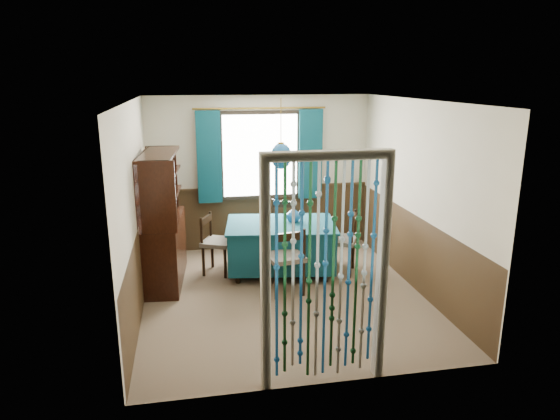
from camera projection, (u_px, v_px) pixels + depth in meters
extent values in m
plane|color=brown|center=(283.00, 295.00, 6.56)|extent=(4.00, 4.00, 0.00)
plane|color=silver|center=(284.00, 101.00, 5.92)|extent=(4.00, 4.00, 0.00)
plane|color=beige|center=(260.00, 173.00, 8.14)|extent=(3.60, 0.00, 3.60)
plane|color=beige|center=(327.00, 258.00, 4.34)|extent=(3.60, 0.00, 3.60)
plane|color=beige|center=(135.00, 209.00, 5.92)|extent=(0.00, 4.00, 4.00)
plane|color=beige|center=(417.00, 196.00, 6.56)|extent=(0.00, 4.00, 4.00)
plane|color=#382715|center=(261.00, 218.00, 8.32)|extent=(3.60, 0.00, 3.60)
plane|color=#382715|center=(325.00, 334.00, 4.55)|extent=(3.60, 0.00, 3.60)
plane|color=#382715|center=(141.00, 268.00, 6.12)|extent=(0.00, 4.00, 4.00)
plane|color=#382715|center=(412.00, 250.00, 6.76)|extent=(0.00, 4.00, 4.00)
cube|color=black|center=(260.00, 155.00, 8.01)|extent=(1.32, 0.12, 1.42)
cube|color=#0E3C48|center=(281.00, 245.00, 7.22)|extent=(1.61, 1.21, 0.59)
cube|color=#0E3C48|center=(281.00, 224.00, 7.14)|extent=(1.68, 1.28, 0.03)
cylinder|color=black|center=(238.00, 278.00, 6.92)|extent=(0.07, 0.07, 0.14)
cylinder|color=black|center=(326.00, 277.00, 6.98)|extent=(0.07, 0.07, 0.14)
cylinder|color=black|center=(240.00, 259.00, 7.65)|extent=(0.07, 0.07, 0.14)
cylinder|color=black|center=(319.00, 258.00, 7.70)|extent=(0.07, 0.07, 0.14)
cylinder|color=black|center=(276.00, 283.00, 6.36)|extent=(0.05, 0.05, 0.46)
cylinder|color=black|center=(303.00, 279.00, 6.48)|extent=(0.05, 0.05, 0.46)
cylinder|color=black|center=(268.00, 273.00, 6.69)|extent=(0.05, 0.05, 0.46)
cylinder|color=black|center=(294.00, 269.00, 6.80)|extent=(0.05, 0.05, 0.46)
cube|color=#5B5549|center=(285.00, 257.00, 6.52)|extent=(0.51, 0.49, 0.06)
cube|color=black|center=(290.00, 236.00, 6.26)|extent=(0.40, 0.10, 0.10)
cylinder|color=black|center=(276.00, 249.00, 6.24)|extent=(0.04, 0.04, 0.45)
cylinder|color=black|center=(304.00, 246.00, 6.35)|extent=(0.04, 0.04, 0.45)
cylinder|color=black|center=(295.00, 239.00, 8.08)|extent=(0.04, 0.04, 0.45)
cylinder|color=black|center=(273.00, 239.00, 8.12)|extent=(0.04, 0.04, 0.45)
cylinder|color=black|center=(293.00, 246.00, 7.76)|extent=(0.04, 0.04, 0.45)
cylinder|color=black|center=(270.00, 245.00, 7.80)|extent=(0.04, 0.04, 0.45)
cube|color=#5B5549|center=(282.00, 227.00, 7.87)|extent=(0.54, 0.53, 0.06)
cube|color=black|center=(284.00, 204.00, 7.96)|extent=(0.37, 0.15, 0.10)
cylinder|color=black|center=(295.00, 213.00, 7.98)|extent=(0.04, 0.04, 0.44)
cylinder|color=black|center=(273.00, 212.00, 8.02)|extent=(0.04, 0.04, 0.44)
cylinder|color=black|center=(212.00, 253.00, 7.46)|extent=(0.04, 0.04, 0.44)
cylinder|color=black|center=(203.00, 261.00, 7.13)|extent=(0.04, 0.04, 0.44)
cylinder|color=black|center=(233.00, 255.00, 7.38)|extent=(0.04, 0.04, 0.44)
cylinder|color=black|center=(225.00, 263.00, 7.05)|extent=(0.04, 0.04, 0.44)
cube|color=#5B5549|center=(218.00, 242.00, 7.19)|extent=(0.55, 0.56, 0.06)
cube|color=black|center=(206.00, 220.00, 7.15)|extent=(0.19, 0.35, 0.10)
cylinder|color=black|center=(211.00, 226.00, 7.34)|extent=(0.04, 0.04, 0.43)
cylinder|color=black|center=(202.00, 232.00, 7.02)|extent=(0.04, 0.04, 0.43)
cylinder|color=black|center=(350.00, 262.00, 7.06)|extent=(0.05, 0.05, 0.46)
cylinder|color=black|center=(353.00, 254.00, 7.41)|extent=(0.05, 0.05, 0.46)
cylinder|color=black|center=(326.00, 260.00, 7.15)|extent=(0.05, 0.05, 0.46)
cylinder|color=black|center=(330.00, 252.00, 7.50)|extent=(0.05, 0.05, 0.46)
cube|color=#5B5549|center=(340.00, 240.00, 7.21)|extent=(0.58, 0.59, 0.06)
cube|color=black|center=(354.00, 218.00, 7.08)|extent=(0.21, 0.37, 0.10)
cylinder|color=black|center=(352.00, 232.00, 6.94)|extent=(0.04, 0.04, 0.45)
cylinder|color=black|center=(355.00, 224.00, 7.29)|extent=(0.04, 0.04, 0.45)
cube|color=black|center=(164.00, 250.00, 6.90)|extent=(0.59, 1.42, 0.91)
cube|color=black|center=(158.00, 198.00, 6.04)|extent=(0.43, 0.08, 0.91)
cube|color=black|center=(162.00, 177.00, 7.30)|extent=(0.43, 0.08, 0.91)
cube|color=black|center=(158.00, 154.00, 6.55)|extent=(0.54, 1.41, 0.04)
cube|color=black|center=(143.00, 187.00, 6.63)|extent=(0.14, 1.36, 0.91)
cube|color=black|center=(163.00, 196.00, 6.71)|extent=(0.48, 1.33, 0.02)
cube|color=black|center=(162.00, 174.00, 6.63)|extent=(0.48, 1.33, 0.02)
cylinder|color=olive|center=(281.00, 127.00, 6.78)|extent=(0.01, 0.01, 0.79)
ellipsoid|color=navy|center=(281.00, 156.00, 6.89)|extent=(0.29, 0.29, 0.36)
cylinder|color=olive|center=(281.00, 143.00, 6.84)|extent=(0.09, 0.09, 0.03)
imported|color=navy|center=(293.00, 215.00, 7.21)|extent=(0.22, 0.22, 0.21)
imported|color=beige|center=(164.00, 197.00, 6.51)|extent=(0.21, 0.21, 0.05)
imported|color=beige|center=(166.00, 207.00, 7.01)|extent=(0.22, 0.22, 0.20)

